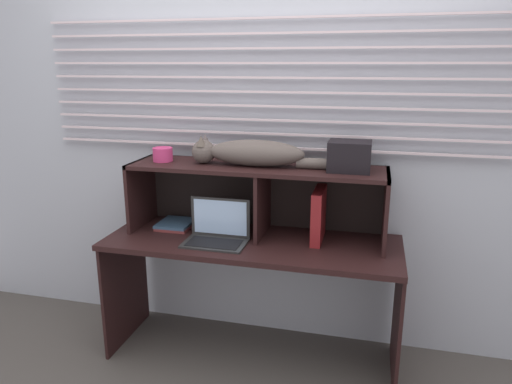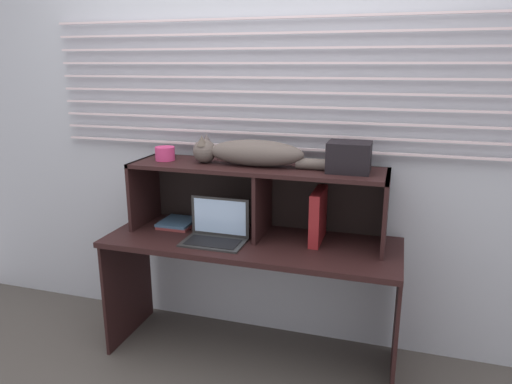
{
  "view_description": "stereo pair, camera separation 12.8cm",
  "coord_description": "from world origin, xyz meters",
  "px_view_note": "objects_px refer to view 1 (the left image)",
  "views": [
    {
      "loc": [
        0.61,
        -2.1,
        1.63
      ],
      "look_at": [
        0.0,
        0.32,
        0.95
      ],
      "focal_mm": 33.15,
      "sensor_mm": 36.0,
      "label": 1
    },
    {
      "loc": [
        0.73,
        -2.07,
        1.63
      ],
      "look_at": [
        0.0,
        0.32,
        0.95
      ],
      "focal_mm": 33.15,
      "sensor_mm": 36.0,
      "label": 2
    }
  ],
  "objects_px": {
    "laptop": "(217,233)",
    "cat": "(252,153)",
    "binder_upright": "(319,215)",
    "book_stack": "(176,224)",
    "small_basket": "(163,154)",
    "storage_box": "(349,156)"
  },
  "relations": [
    {
      "from": "cat",
      "to": "binder_upright",
      "type": "relative_size",
      "value": 3.12
    },
    {
      "from": "binder_upright",
      "to": "book_stack",
      "type": "height_order",
      "value": "binder_upright"
    },
    {
      "from": "binder_upright",
      "to": "book_stack",
      "type": "xyz_separation_m",
      "value": [
        -0.83,
        0.01,
        -0.13
      ]
    },
    {
      "from": "binder_upright",
      "to": "book_stack",
      "type": "bearing_deg",
      "value": 179.52
    },
    {
      "from": "cat",
      "to": "laptop",
      "type": "xyz_separation_m",
      "value": [
        -0.15,
        -0.16,
        -0.41
      ]
    },
    {
      "from": "small_basket",
      "to": "cat",
      "type": "bearing_deg",
      "value": 0.0
    },
    {
      "from": "binder_upright",
      "to": "book_stack",
      "type": "relative_size",
      "value": 1.32
    },
    {
      "from": "laptop",
      "to": "storage_box",
      "type": "height_order",
      "value": "storage_box"
    },
    {
      "from": "storage_box",
      "to": "cat",
      "type": "bearing_deg",
      "value": 180.0
    },
    {
      "from": "laptop",
      "to": "binder_upright",
      "type": "relative_size",
      "value": 1.17
    },
    {
      "from": "cat",
      "to": "book_stack",
      "type": "relative_size",
      "value": 4.11
    },
    {
      "from": "book_stack",
      "to": "small_basket",
      "type": "distance_m",
      "value": 0.42
    },
    {
      "from": "cat",
      "to": "binder_upright",
      "type": "height_order",
      "value": "cat"
    },
    {
      "from": "small_basket",
      "to": "storage_box",
      "type": "bearing_deg",
      "value": 0.0
    },
    {
      "from": "binder_upright",
      "to": "small_basket",
      "type": "xyz_separation_m",
      "value": [
        -0.89,
        0.0,
        0.29
      ]
    },
    {
      "from": "laptop",
      "to": "cat",
      "type": "bearing_deg",
      "value": 46.46
    },
    {
      "from": "small_basket",
      "to": "storage_box",
      "type": "relative_size",
      "value": 0.52
    },
    {
      "from": "laptop",
      "to": "storage_box",
      "type": "bearing_deg",
      "value": 13.62
    },
    {
      "from": "small_basket",
      "to": "storage_box",
      "type": "height_order",
      "value": "storage_box"
    },
    {
      "from": "laptop",
      "to": "small_basket",
      "type": "xyz_separation_m",
      "value": [
        -0.37,
        0.16,
        0.38
      ]
    },
    {
      "from": "binder_upright",
      "to": "small_basket",
      "type": "bearing_deg",
      "value": 180.0
    },
    {
      "from": "cat",
      "to": "book_stack",
      "type": "bearing_deg",
      "value": 179.15
    }
  ]
}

